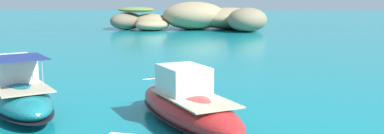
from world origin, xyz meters
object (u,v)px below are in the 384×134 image
(islet_small, at_px, (143,21))
(motorboat_teal, at_px, (16,92))
(islet_large, at_px, (211,17))
(motorboat_red, at_px, (187,105))

(islet_small, bearing_deg, motorboat_teal, -85.63)
(islet_large, height_order, islet_small, islet_large)
(islet_small, bearing_deg, motorboat_red, -77.22)
(islet_small, xyz_separation_m, motorboat_teal, (4.38, -57.37, -0.67))
(motorboat_teal, relative_size, motorboat_red, 1.01)
(islet_large, bearing_deg, motorboat_red, -89.26)
(islet_large, xyz_separation_m, islet_small, (-12.62, -1.60, -0.67))
(islet_large, bearing_deg, islet_small, -172.76)
(motorboat_teal, distance_m, motorboat_red, 9.18)
(islet_small, bearing_deg, islet_large, 7.24)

